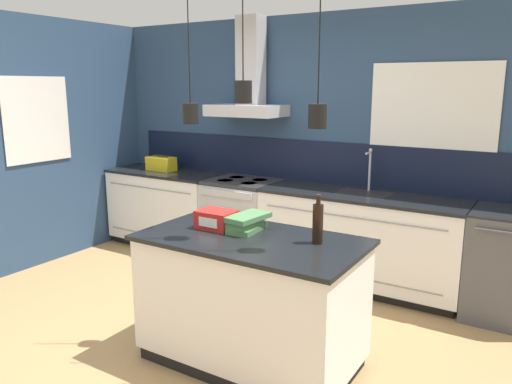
{
  "coord_description": "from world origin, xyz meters",
  "views": [
    {
      "loc": [
        2.28,
        -2.68,
        1.9
      ],
      "look_at": [
        0.19,
        0.69,
        1.05
      ],
      "focal_mm": 35.0,
      "sensor_mm": 36.0,
      "label": 1
    }
  ],
  "objects": [
    {
      "name": "counter_run_sink",
      "position": [
        0.74,
        1.69,
        0.46
      ],
      "size": [
        1.93,
        0.64,
        1.32
      ],
      "color": "black",
      "rests_on": "ground_plane"
    },
    {
      "name": "book_stack",
      "position": [
        0.47,
        0.12,
        0.97
      ],
      "size": [
        0.23,
        0.34,
        0.12
      ],
      "color": "#4C7F4C",
      "rests_on": "kitchen_island"
    },
    {
      "name": "red_supply_box",
      "position": [
        0.25,
        0.07,
        0.97
      ],
      "size": [
        0.26,
        0.2,
        0.13
      ],
      "color": "red",
      "rests_on": "kitchen_island"
    },
    {
      "name": "wall_back",
      "position": [
        -0.03,
        2.0,
        1.36
      ],
      "size": [
        5.6,
        2.15,
        2.6
      ],
      "color": "navy",
      "rests_on": "ground_plane"
    },
    {
      "name": "oven_range",
      "position": [
        -0.59,
        1.69,
        0.46
      ],
      "size": [
        0.74,
        0.66,
        0.91
      ],
      "color": "#B5B5BA",
      "rests_on": "ground_plane"
    },
    {
      "name": "ground_plane",
      "position": [
        0.0,
        0.0,
        0.0
      ],
      "size": [
        16.0,
        16.0,
        0.0
      ],
      "primitive_type": "plane",
      "color": "tan",
      "rests_on": "ground"
    },
    {
      "name": "yellow_toolbox",
      "position": [
        -1.74,
        1.69,
        0.99
      ],
      "size": [
        0.34,
        0.18,
        0.19
      ],
      "color": "gold",
      "rests_on": "counter_run_left"
    },
    {
      "name": "wall_left",
      "position": [
        -2.43,
        0.7,
        1.3
      ],
      "size": [
        0.08,
        3.8,
        2.6
      ],
      "color": "navy",
      "rests_on": "ground_plane"
    },
    {
      "name": "counter_run_left",
      "position": [
        -1.66,
        1.69,
        0.46
      ],
      "size": [
        1.41,
        0.64,
        0.91
      ],
      "color": "black",
      "rests_on": "ground_plane"
    },
    {
      "name": "bottle_on_island",
      "position": [
        1.01,
        0.13,
        1.04
      ],
      "size": [
        0.07,
        0.07,
        0.32
      ],
      "color": "black",
      "rests_on": "kitchen_island"
    },
    {
      "name": "kitchen_island",
      "position": [
        0.58,
        0.01,
        0.46
      ],
      "size": [
        1.5,
        0.83,
        0.91
      ],
      "color": "black",
      "rests_on": "ground_plane"
    },
    {
      "name": "dishwasher",
      "position": [
        2.0,
        1.69,
        0.46
      ],
      "size": [
        0.61,
        0.65,
        0.91
      ],
      "color": "#4C4C51",
      "rests_on": "ground_plane"
    }
  ]
}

